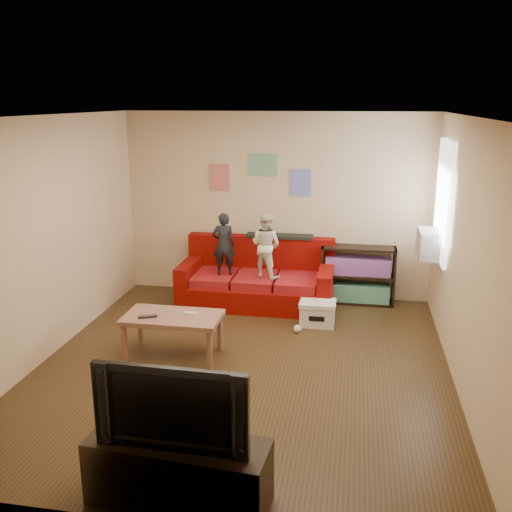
% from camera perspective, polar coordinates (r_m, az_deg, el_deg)
% --- Properties ---
extents(room_shell, '(4.52, 5.02, 2.72)m').
position_cam_1_polar(room_shell, '(5.98, -1.34, 0.76)').
color(room_shell, '#443118').
rests_on(room_shell, ground).
extents(sofa, '(2.17, 1.00, 0.95)m').
position_cam_1_polar(sofa, '(8.23, 0.15, -2.57)').
color(sofa, '#7E0A05').
rests_on(sofa, ground).
extents(child_a, '(0.36, 0.27, 0.89)m').
position_cam_1_polar(child_a, '(7.99, -3.26, 1.19)').
color(child_a, black).
rests_on(child_a, sofa).
extents(child_b, '(0.55, 0.50, 0.92)m').
position_cam_1_polar(child_b, '(7.88, 0.99, 1.09)').
color(child_b, white).
rests_on(child_b, sofa).
extents(coffee_table, '(1.10, 0.60, 0.49)m').
position_cam_1_polar(coffee_table, '(6.60, -8.33, -6.45)').
color(coffee_table, '#9C6A55').
rests_on(coffee_table, ground).
extents(remote, '(0.21, 0.13, 0.02)m').
position_cam_1_polar(remote, '(6.54, -10.78, -5.99)').
color(remote, black).
rests_on(remote, coffee_table).
extents(game_controller, '(0.15, 0.04, 0.03)m').
position_cam_1_polar(game_controller, '(6.55, -6.56, -5.73)').
color(game_controller, white).
rests_on(game_controller, coffee_table).
extents(bookshelf, '(1.05, 0.31, 0.84)m').
position_cam_1_polar(bookshelf, '(8.35, 10.11, -2.16)').
color(bookshelf, black).
rests_on(bookshelf, ground).
extents(window, '(0.04, 1.08, 1.48)m').
position_cam_1_polar(window, '(7.50, 18.21, 5.27)').
color(window, white).
rests_on(window, room_shell).
extents(ac_unit, '(0.28, 0.55, 0.35)m').
position_cam_1_polar(ac_unit, '(7.60, 16.96, 1.16)').
color(ac_unit, '#B7B2A3').
rests_on(ac_unit, window).
extents(artwork_left, '(0.30, 0.01, 0.40)m').
position_cam_1_polar(artwork_left, '(8.47, -3.71, 7.85)').
color(artwork_left, '#D87266').
rests_on(artwork_left, room_shell).
extents(artwork_center, '(0.42, 0.01, 0.32)m').
position_cam_1_polar(artwork_center, '(8.32, 0.68, 9.12)').
color(artwork_center, '#72B27F').
rests_on(artwork_center, room_shell).
extents(artwork_right, '(0.30, 0.01, 0.38)m').
position_cam_1_polar(artwork_right, '(8.28, 4.46, 7.30)').
color(artwork_right, '#727FCC').
rests_on(artwork_right, room_shell).
extents(file_box, '(0.47, 0.36, 0.32)m').
position_cam_1_polar(file_box, '(7.54, 6.17, -5.66)').
color(file_box, white).
rests_on(file_box, ground).
extents(tv_stand, '(1.36, 0.55, 0.50)m').
position_cam_1_polar(tv_stand, '(4.47, -7.76, -20.59)').
color(tv_stand, black).
rests_on(tv_stand, ground).
extents(television, '(1.11, 0.17, 0.64)m').
position_cam_1_polar(television, '(4.16, -8.05, -14.25)').
color(television, black).
rests_on(television, tv_stand).
extents(tissue, '(0.11, 0.11, 0.10)m').
position_cam_1_polar(tissue, '(7.31, 4.17, -7.26)').
color(tissue, white).
rests_on(tissue, ground).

